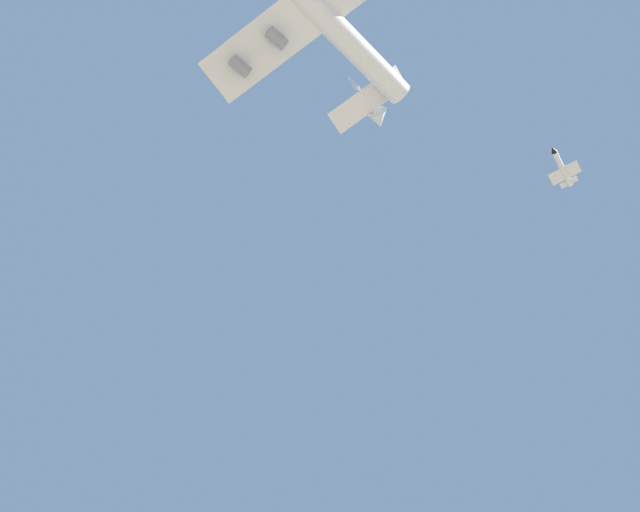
{
  "coord_description": "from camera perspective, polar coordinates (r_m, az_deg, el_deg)",
  "views": [
    {
      "loc": [
        28.6,
        68.9,
        1.69
      ],
      "look_at": [
        4.85,
        18.09,
        65.41
      ],
      "focal_mm": 28.54,
      "sensor_mm": 36.0,
      "label": 1
    }
  ],
  "objects": [
    {
      "name": "carrier_jet",
      "position": [
        135.48,
        -1.1,
        26.33
      ],
      "size": [
        68.55,
        55.63,
        23.03
      ],
      "rotation": [
        0.25,
        0.0,
        0.57
      ],
      "color": "white"
    },
    {
      "name": "chase_jet_right_wing",
      "position": [
        157.86,
        25.54,
        8.82
      ],
      "size": [
        14.67,
        10.02,
        4.0
      ],
      "rotation": [
        0.0,
        0.0,
        0.5
      ],
      "color": "silver"
    }
  ]
}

